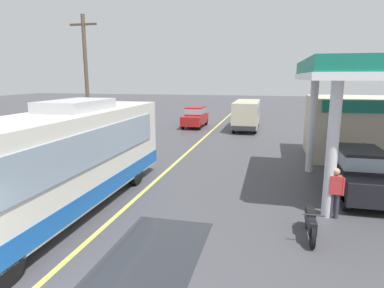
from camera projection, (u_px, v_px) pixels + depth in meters
name	position (u px, v px, depth m)	size (l,w,h in m)	color
ground	(203.00, 138.00, 24.64)	(120.00, 120.00, 0.00)	#424247
lane_divider_stripe	(187.00, 153.00, 19.87)	(0.16, 50.00, 0.01)	#D8CC4C
wet_puddle_patch	(142.00, 271.00, 7.76)	(2.39, 5.85, 0.01)	#26282D
coach_bus_main	(63.00, 163.00, 10.83)	(2.60, 11.04, 3.69)	silver
car_at_pump	(360.00, 170.00, 12.48)	(1.70, 4.20, 1.82)	black
minibus_opposing_lane	(247.00, 113.00, 28.54)	(2.04, 6.13, 2.44)	#BFB799
motorcycle_parked_forecourt	(310.00, 222.00, 9.34)	(0.55, 1.80, 0.92)	black
pedestrian_near_pump	(335.00, 190.00, 10.52)	(0.55, 0.22, 1.66)	#33333F
pedestrian_by_shop	(363.00, 158.00, 14.70)	(0.55, 0.22, 1.66)	#33333F
car_trailing_behind_bus	(195.00, 116.00, 30.08)	(1.70, 4.20, 1.82)	maroon
utility_pole_roadside	(87.00, 79.00, 21.20)	(1.80, 0.24, 8.27)	brown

